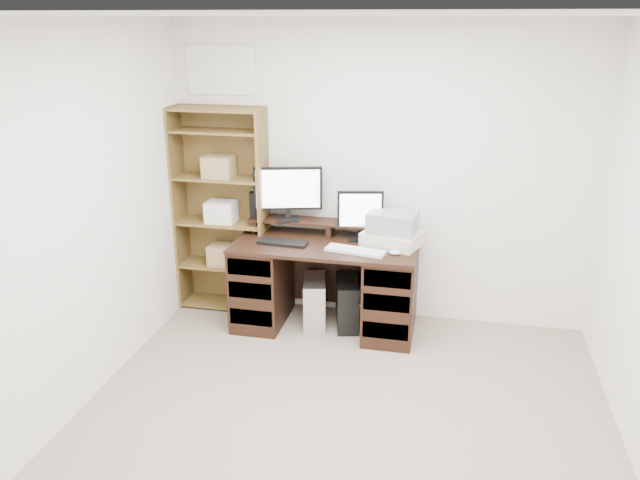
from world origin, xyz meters
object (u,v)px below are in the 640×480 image
(monitor_wide, at_px, (288,191))
(bookshelf, at_px, (222,209))
(printer, at_px, (392,238))
(tower_black, at_px, (347,303))
(tower_silver, at_px, (315,301))
(monitor_small, at_px, (360,213))
(desk, at_px, (325,283))

(monitor_wide, bearing_deg, bookshelf, 162.50)
(printer, xyz_separation_m, tower_black, (-0.35, -0.03, -0.60))
(tower_silver, bearing_deg, printer, -7.57)
(tower_black, bearing_deg, monitor_small, 42.90)
(monitor_small, bearing_deg, printer, -28.64)
(tower_silver, distance_m, bookshelf, 1.14)
(monitor_wide, bearing_deg, monitor_small, -18.03)
(bookshelf, bearing_deg, monitor_wide, -2.52)
(desk, xyz_separation_m, printer, (0.54, 0.07, 0.42))
(monitor_small, xyz_separation_m, tower_silver, (-0.36, -0.13, -0.77))
(desk, distance_m, bookshelf, 1.12)
(printer, relative_size, tower_black, 0.99)
(monitor_small, height_order, tower_silver, monitor_small)
(monitor_small, height_order, tower_black, monitor_small)
(desk, height_order, monitor_wide, monitor_wide)
(monitor_wide, relative_size, printer, 1.28)
(desk, height_order, bookshelf, bookshelf)
(printer, relative_size, tower_silver, 1.08)
(printer, distance_m, tower_silver, 0.87)
(desk, bearing_deg, monitor_small, 30.61)
(tower_silver, bearing_deg, monitor_wide, 136.47)
(bookshelf, bearing_deg, monitor_small, -2.79)
(tower_silver, height_order, tower_black, tower_black)
(printer, bearing_deg, desk, -155.89)
(desk, relative_size, printer, 3.41)
(desk, height_order, tower_silver, desk)
(printer, bearing_deg, tower_black, -158.46)
(monitor_wide, relative_size, tower_silver, 1.38)
(desk, distance_m, monitor_wide, 0.84)
(desk, height_order, printer, printer)
(bookshelf, bearing_deg, tower_black, -8.56)
(desk, bearing_deg, monitor_wide, 152.71)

